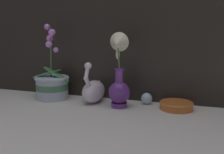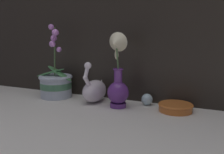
{
  "view_description": "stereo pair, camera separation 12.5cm",
  "coord_description": "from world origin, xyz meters",
  "px_view_note": "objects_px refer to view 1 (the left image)",
  "views": [
    {
      "loc": [
        0.41,
        -1.07,
        0.35
      ],
      "look_at": [
        0.01,
        0.1,
        0.13
      ],
      "focal_mm": 42.0,
      "sensor_mm": 36.0,
      "label": 1
    },
    {
      "loc": [
        0.53,
        -1.02,
        0.35
      ],
      "look_at": [
        0.01,
        0.1,
        0.13
      ],
      "focal_mm": 42.0,
      "sensor_mm": 36.0,
      "label": 2
    }
  ],
  "objects_px": {
    "orchid_potted_plant": "(52,84)",
    "amber_dish": "(176,105)",
    "swan_figurine": "(94,90)",
    "blue_vase": "(119,80)",
    "glass_sphere": "(147,98)"
  },
  "relations": [
    {
      "from": "swan_figurine",
      "to": "amber_dish",
      "type": "relative_size",
      "value": 1.35
    },
    {
      "from": "glass_sphere",
      "to": "amber_dish",
      "type": "relative_size",
      "value": 0.36
    },
    {
      "from": "swan_figurine",
      "to": "orchid_potted_plant",
      "type": "bearing_deg",
      "value": -179.61
    },
    {
      "from": "swan_figurine",
      "to": "blue_vase",
      "type": "bearing_deg",
      "value": -17.89
    },
    {
      "from": "glass_sphere",
      "to": "amber_dish",
      "type": "distance_m",
      "value": 0.15
    },
    {
      "from": "orchid_potted_plant",
      "to": "amber_dish",
      "type": "height_order",
      "value": "orchid_potted_plant"
    },
    {
      "from": "amber_dish",
      "to": "swan_figurine",
      "type": "bearing_deg",
      "value": -179.02
    },
    {
      "from": "orchid_potted_plant",
      "to": "blue_vase",
      "type": "xyz_separation_m",
      "value": [
        0.38,
        -0.05,
        0.05
      ]
    },
    {
      "from": "orchid_potted_plant",
      "to": "amber_dish",
      "type": "xyz_separation_m",
      "value": [
        0.64,
        0.01,
        -0.06
      ]
    },
    {
      "from": "swan_figurine",
      "to": "blue_vase",
      "type": "height_order",
      "value": "blue_vase"
    },
    {
      "from": "glass_sphere",
      "to": "swan_figurine",
      "type": "bearing_deg",
      "value": -168.47
    },
    {
      "from": "swan_figurine",
      "to": "glass_sphere",
      "type": "xyz_separation_m",
      "value": [
        0.26,
        0.05,
        -0.03
      ]
    },
    {
      "from": "orchid_potted_plant",
      "to": "swan_figurine",
      "type": "relative_size",
      "value": 1.86
    },
    {
      "from": "amber_dish",
      "to": "blue_vase",
      "type": "bearing_deg",
      "value": -168.24
    },
    {
      "from": "swan_figurine",
      "to": "blue_vase",
      "type": "relative_size",
      "value": 0.6
    }
  ]
}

